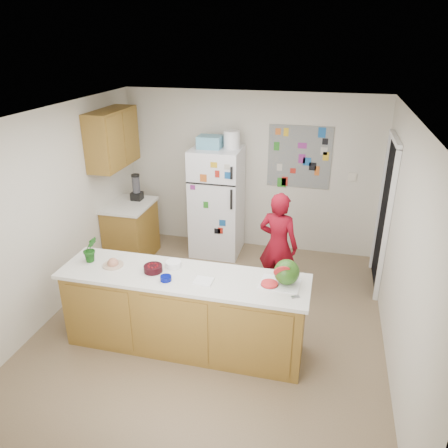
% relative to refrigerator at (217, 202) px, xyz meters
% --- Properties ---
extents(floor, '(4.00, 4.50, 0.02)m').
position_rel_refrigerator_xyz_m(floor, '(0.45, -1.88, -0.86)').
color(floor, brown).
rests_on(floor, ground).
extents(wall_back, '(4.00, 0.02, 2.50)m').
position_rel_refrigerator_xyz_m(wall_back, '(0.45, 0.38, 0.40)').
color(wall_back, beige).
rests_on(wall_back, ground).
extents(wall_left, '(0.02, 4.50, 2.50)m').
position_rel_refrigerator_xyz_m(wall_left, '(-1.56, -1.88, 0.40)').
color(wall_left, beige).
rests_on(wall_left, ground).
extents(wall_right, '(0.02, 4.50, 2.50)m').
position_rel_refrigerator_xyz_m(wall_right, '(2.46, -1.88, 0.40)').
color(wall_right, beige).
rests_on(wall_right, ground).
extents(ceiling, '(4.00, 4.50, 0.02)m').
position_rel_refrigerator_xyz_m(ceiling, '(0.45, -1.88, 1.66)').
color(ceiling, white).
rests_on(ceiling, wall_back).
extents(doorway, '(0.03, 0.85, 2.04)m').
position_rel_refrigerator_xyz_m(doorway, '(2.44, -0.43, 0.17)').
color(doorway, black).
rests_on(doorway, ground).
extents(peninsula_base, '(2.60, 0.62, 0.88)m').
position_rel_refrigerator_xyz_m(peninsula_base, '(0.25, -2.38, -0.41)').
color(peninsula_base, brown).
rests_on(peninsula_base, floor).
extents(peninsula_top, '(2.68, 0.70, 0.04)m').
position_rel_refrigerator_xyz_m(peninsula_top, '(0.25, -2.38, 0.05)').
color(peninsula_top, silver).
rests_on(peninsula_top, peninsula_base).
extents(side_counter_base, '(0.60, 0.80, 0.86)m').
position_rel_refrigerator_xyz_m(side_counter_base, '(-1.24, -0.53, -0.42)').
color(side_counter_base, brown).
rests_on(side_counter_base, floor).
extents(side_counter_top, '(0.64, 0.84, 0.04)m').
position_rel_refrigerator_xyz_m(side_counter_top, '(-1.24, -0.53, 0.03)').
color(side_counter_top, silver).
rests_on(side_counter_top, side_counter_base).
extents(upper_cabinets, '(0.35, 1.00, 0.80)m').
position_rel_refrigerator_xyz_m(upper_cabinets, '(-1.37, -0.58, 1.05)').
color(upper_cabinets, brown).
rests_on(upper_cabinets, wall_left).
extents(refrigerator, '(0.75, 0.70, 1.70)m').
position_rel_refrigerator_xyz_m(refrigerator, '(0.00, 0.00, 0.00)').
color(refrigerator, silver).
rests_on(refrigerator, floor).
extents(fridge_top_bin, '(0.35, 0.28, 0.18)m').
position_rel_refrigerator_xyz_m(fridge_top_bin, '(-0.10, 0.00, 0.94)').
color(fridge_top_bin, '#5999B2').
rests_on(fridge_top_bin, refrigerator).
extents(photo_collage, '(0.95, 0.01, 0.95)m').
position_rel_refrigerator_xyz_m(photo_collage, '(1.20, 0.36, 0.70)').
color(photo_collage, slate).
rests_on(photo_collage, wall_back).
extents(person, '(0.60, 0.47, 1.45)m').
position_rel_refrigerator_xyz_m(person, '(1.10, -1.05, -0.12)').
color(person, maroon).
rests_on(person, floor).
extents(blender_appliance, '(0.12, 0.12, 0.38)m').
position_rel_refrigerator_xyz_m(blender_appliance, '(-1.19, -0.33, 0.24)').
color(blender_appliance, black).
rests_on(blender_appliance, side_counter_top).
extents(cutting_board, '(0.41, 0.32, 0.01)m').
position_rel_refrigerator_xyz_m(cutting_board, '(1.27, -2.32, 0.08)').
color(cutting_board, white).
rests_on(cutting_board, peninsula_top).
extents(watermelon, '(0.26, 0.26, 0.26)m').
position_rel_refrigerator_xyz_m(watermelon, '(1.33, -2.30, 0.21)').
color(watermelon, '#234F15').
rests_on(watermelon, cutting_board).
extents(watermelon_slice, '(0.17, 0.17, 0.02)m').
position_rel_refrigerator_xyz_m(watermelon_slice, '(1.17, -2.37, 0.09)').
color(watermelon_slice, red).
rests_on(watermelon_slice, cutting_board).
extents(cherry_bowl, '(0.26, 0.26, 0.07)m').
position_rel_refrigerator_xyz_m(cherry_bowl, '(-0.08, -2.38, 0.11)').
color(cherry_bowl, black).
rests_on(cherry_bowl, peninsula_top).
extents(white_bowl, '(0.21, 0.21, 0.06)m').
position_rel_refrigerator_xyz_m(white_bowl, '(0.10, -2.23, 0.10)').
color(white_bowl, white).
rests_on(white_bowl, peninsula_top).
extents(cobalt_bowl, '(0.12, 0.12, 0.05)m').
position_rel_refrigerator_xyz_m(cobalt_bowl, '(0.12, -2.53, 0.10)').
color(cobalt_bowl, '#01085E').
rests_on(cobalt_bowl, peninsula_top).
extents(plate, '(0.30, 0.30, 0.02)m').
position_rel_refrigerator_xyz_m(plate, '(-0.55, -2.37, 0.08)').
color(plate, tan).
rests_on(plate, peninsula_top).
extents(paper_towel, '(0.19, 0.17, 0.02)m').
position_rel_refrigerator_xyz_m(paper_towel, '(0.51, -2.46, 0.08)').
color(paper_towel, white).
rests_on(paper_towel, peninsula_top).
extents(keys, '(0.09, 0.07, 0.01)m').
position_rel_refrigerator_xyz_m(keys, '(1.45, -2.52, 0.08)').
color(keys, gray).
rests_on(keys, peninsula_top).
extents(potted_plant, '(0.21, 0.21, 0.30)m').
position_rel_refrigerator_xyz_m(potted_plant, '(-0.84, -2.33, 0.22)').
color(potted_plant, '#0C3E0D').
rests_on(potted_plant, peninsula_top).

